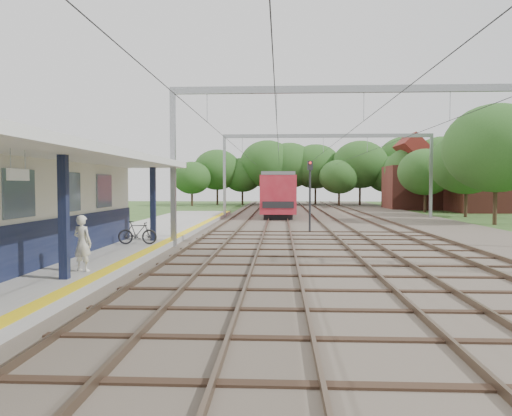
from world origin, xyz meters
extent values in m
plane|color=#2D4C1E|center=(0.00, 0.00, 0.00)|extent=(160.00, 160.00, 0.00)
cube|color=#473D33|center=(4.00, 30.00, 0.05)|extent=(18.00, 90.00, 0.10)
cube|color=gray|center=(-7.50, 14.00, 0.17)|extent=(5.00, 52.00, 0.35)
cube|color=yellow|center=(-5.25, 14.00, 0.35)|extent=(0.45, 52.00, 0.01)
cube|color=black|center=(-7.28, 7.00, 1.05)|extent=(0.06, 18.00, 1.40)
cube|color=slate|center=(-7.27, 7.00, 2.55)|extent=(0.05, 16.00, 1.30)
cube|color=black|center=(-5.90, 6.00, 1.95)|extent=(0.22, 0.22, 3.20)
cube|color=black|center=(-5.90, 15.00, 1.95)|extent=(0.22, 0.22, 3.20)
cube|color=white|center=(-6.00, 4.00, 3.00)|extent=(0.06, 0.85, 0.26)
cube|color=brown|center=(-4.22, 30.00, 0.17)|extent=(0.07, 88.00, 0.15)
cube|color=brown|center=(-2.78, 30.00, 0.17)|extent=(0.07, 88.00, 0.15)
cube|color=brown|center=(-1.22, 30.00, 0.17)|extent=(0.07, 88.00, 0.15)
cube|color=brown|center=(0.22, 30.00, 0.17)|extent=(0.07, 88.00, 0.15)
cube|color=brown|center=(2.48, 30.00, 0.17)|extent=(0.07, 88.00, 0.15)
cube|color=brown|center=(3.92, 30.00, 0.17)|extent=(0.07, 88.00, 0.15)
cube|color=brown|center=(6.08, 30.00, 0.17)|extent=(0.07, 88.00, 0.15)
cube|color=brown|center=(7.52, 30.00, 0.17)|extent=(0.07, 88.00, 0.15)
cube|color=gray|center=(-5.00, 15.00, 3.50)|extent=(0.22, 0.22, 7.00)
cube|color=gray|center=(3.50, 15.00, 6.85)|extent=(17.00, 0.20, 0.30)
cube|color=gray|center=(-5.00, 35.00, 3.50)|extent=(0.22, 0.22, 7.00)
cube|color=gray|center=(12.00, 35.00, 3.50)|extent=(0.22, 0.22, 7.00)
cube|color=gray|center=(3.50, 35.00, 6.85)|extent=(17.00, 0.20, 0.30)
cylinder|color=black|center=(-3.50, 30.00, 5.50)|extent=(0.02, 88.00, 0.02)
cylinder|color=black|center=(-0.50, 30.00, 5.50)|extent=(0.02, 88.00, 0.02)
cylinder|color=black|center=(3.20, 30.00, 5.50)|extent=(0.02, 88.00, 0.02)
cylinder|color=black|center=(6.80, 30.00, 5.50)|extent=(0.02, 88.00, 0.02)
cylinder|color=#382619|center=(-10.00, 61.00, 1.44)|extent=(0.28, 0.28, 2.88)
ellipsoid|color=#244D1B|center=(-10.00, 61.00, 4.96)|extent=(6.72, 6.72, 5.76)
cylinder|color=#382619|center=(-4.00, 63.00, 1.26)|extent=(0.28, 0.28, 2.52)
ellipsoid|color=#244D1B|center=(-4.00, 63.00, 4.34)|extent=(5.88, 5.88, 5.04)
cylinder|color=#382619|center=(2.00, 60.00, 1.62)|extent=(0.28, 0.28, 3.24)
ellipsoid|color=#244D1B|center=(2.00, 60.00, 5.58)|extent=(7.56, 7.56, 6.48)
cylinder|color=#382619|center=(8.00, 62.00, 1.35)|extent=(0.28, 0.28, 2.70)
ellipsoid|color=#244D1B|center=(8.00, 62.00, 4.65)|extent=(6.30, 6.30, 5.40)
cylinder|color=#382619|center=(14.50, 38.00, 1.26)|extent=(0.28, 0.28, 2.52)
ellipsoid|color=#244D1B|center=(14.50, 38.00, 4.34)|extent=(5.88, 5.88, 5.04)
cylinder|color=#382619|center=(15.00, 54.00, 1.44)|extent=(0.28, 0.28, 2.88)
ellipsoid|color=#244D1B|center=(15.00, 54.00, 4.96)|extent=(6.72, 6.72, 5.76)
cube|color=brown|center=(21.00, 46.00, 2.25)|extent=(7.00, 6.00, 4.50)
cube|color=maroon|center=(21.00, 46.00, 5.40)|extent=(4.99, 6.12, 4.99)
cube|color=brown|center=(16.00, 52.00, 2.50)|extent=(8.00, 6.00, 5.00)
cube|color=maroon|center=(16.00, 52.00, 5.90)|extent=(5.52, 6.12, 5.52)
imported|color=silver|center=(-5.90, 7.17, 1.14)|extent=(0.67, 0.55, 1.59)
imported|color=black|center=(-6.18, 13.53, 0.83)|extent=(1.61, 0.52, 0.96)
cube|color=black|center=(-0.50, 39.69, 0.32)|extent=(2.23, 15.95, 0.44)
cube|color=maroon|center=(-0.50, 39.69, 2.06)|extent=(2.79, 17.33, 3.02)
cube|color=black|center=(-0.50, 39.69, 2.36)|extent=(2.83, 15.95, 0.87)
cube|color=slate|center=(-0.50, 39.69, 3.69)|extent=(2.57, 17.33, 0.28)
cube|color=black|center=(-0.50, 57.63, 0.32)|extent=(2.23, 15.95, 0.44)
cube|color=maroon|center=(-0.50, 57.63, 2.06)|extent=(2.79, 17.33, 3.02)
cube|color=black|center=(-0.50, 57.63, 2.36)|extent=(2.83, 15.95, 0.87)
cube|color=slate|center=(-0.50, 57.63, 3.69)|extent=(2.57, 17.33, 0.28)
cylinder|color=black|center=(1.35, 21.97, 1.90)|extent=(0.14, 0.14, 3.79)
cube|color=black|center=(1.35, 21.97, 3.89)|extent=(0.31, 0.22, 0.52)
sphere|color=red|center=(1.35, 21.87, 4.04)|extent=(0.13, 0.13, 0.13)
camera|label=1|loc=(-0.34, -6.53, 2.77)|focal=35.00mm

